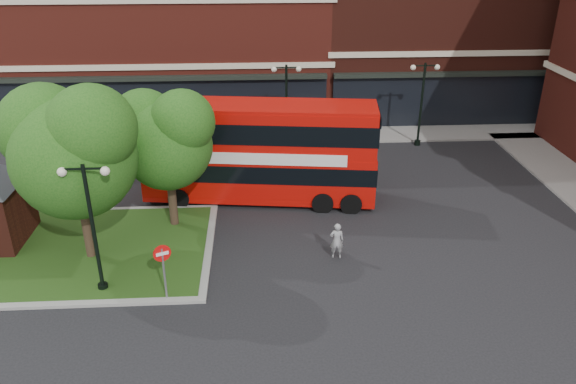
{
  "coord_description": "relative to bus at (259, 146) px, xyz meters",
  "views": [
    {
      "loc": [
        0.26,
        -17.17,
        12.06
      ],
      "look_at": [
        1.49,
        4.03,
        2.0
      ],
      "focal_mm": 35.0,
      "sensor_mm": 36.0,
      "label": 1
    }
  ],
  "objects": [
    {
      "name": "car_white",
      "position": [
        3.72,
        6.89,
        -2.12
      ],
      "size": [
        3.84,
        1.44,
        1.25
      ],
      "primitive_type": "imported",
      "rotation": [
        0.0,
        0.0,
        1.54
      ],
      "color": "silver",
      "rests_on": "ground"
    },
    {
      "name": "pavement_far",
      "position": [
        -0.34,
        8.89,
        -2.68
      ],
      "size": [
        44.0,
        3.0,
        0.12
      ],
      "primitive_type": "cube",
      "color": "slate",
      "rests_on": "ground"
    },
    {
      "name": "tree_island_west",
      "position": [
        -6.93,
        -5.04,
        2.05
      ],
      "size": [
        5.4,
        4.71,
        7.21
      ],
      "color": "#2D2116",
      "rests_on": "ground"
    },
    {
      "name": "terrace_far_left",
      "position": [
        -8.34,
        16.39,
        4.26
      ],
      "size": [
        26.0,
        12.0,
        14.0
      ],
      "primitive_type": "cube",
      "color": "maroon",
      "rests_on": "ground"
    },
    {
      "name": "car_silver",
      "position": [
        -6.42,
        8.39,
        -2.01
      ],
      "size": [
        4.5,
        2.31,
        1.47
      ],
      "primitive_type": "imported",
      "rotation": [
        0.0,
        0.0,
        1.43
      ],
      "color": "#BBBEC3",
      "rests_on": "ground"
    },
    {
      "name": "lamp_far_left",
      "position": [
        1.66,
        6.89,
        0.09
      ],
      "size": [
        1.72,
        0.36,
        5.0
      ],
      "color": "black",
      "rests_on": "ground"
    },
    {
      "name": "no_entry_sign",
      "position": [
        -3.43,
        -8.11,
        -1.13
      ],
      "size": [
        0.59,
        0.29,
        2.25
      ],
      "rotation": [
        0.0,
        0.0,
        0.4
      ],
      "color": "slate",
      "rests_on": "ground"
    },
    {
      "name": "bus",
      "position": [
        0.0,
        0.0,
        0.0
      ],
      "size": [
        11.17,
        3.86,
        4.18
      ],
      "rotation": [
        0.0,
        0.0,
        -0.13
      ],
      "color": "#B50C07",
      "rests_on": "ground"
    },
    {
      "name": "lamp_island",
      "position": [
        -5.84,
        -7.41,
        0.09
      ],
      "size": [
        1.72,
        0.36,
        5.0
      ],
      "color": "black",
      "rests_on": "ground"
    },
    {
      "name": "lamp_far_right",
      "position": [
        9.66,
        6.89,
        0.09
      ],
      "size": [
        1.72,
        0.36,
        5.0
      ],
      "color": "black",
      "rests_on": "ground"
    },
    {
      "name": "traffic_island",
      "position": [
        -8.34,
        -4.61,
        -2.67
      ],
      "size": [
        12.6,
        7.6,
        0.15
      ],
      "color": "gray",
      "rests_on": "ground"
    },
    {
      "name": "tree_island_east",
      "position": [
        -3.91,
        -2.55,
        1.5
      ],
      "size": [
        4.46,
        3.9,
        6.29
      ],
      "color": "#2D2116",
      "rests_on": "ground"
    },
    {
      "name": "woman",
      "position": [
        2.98,
        -5.61,
        -1.97
      ],
      "size": [
        0.59,
        0.41,
        1.53
      ],
      "primitive_type": "imported",
      "rotation": [
        0.0,
        0.0,
        3.06
      ],
      "color": "gray",
      "rests_on": "ground"
    },
    {
      "name": "ground",
      "position": [
        -0.34,
        -7.61,
        -2.74
      ],
      "size": [
        120.0,
        120.0,
        0.0
      ],
      "primitive_type": "plane",
      "color": "black",
      "rests_on": "ground"
    }
  ]
}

